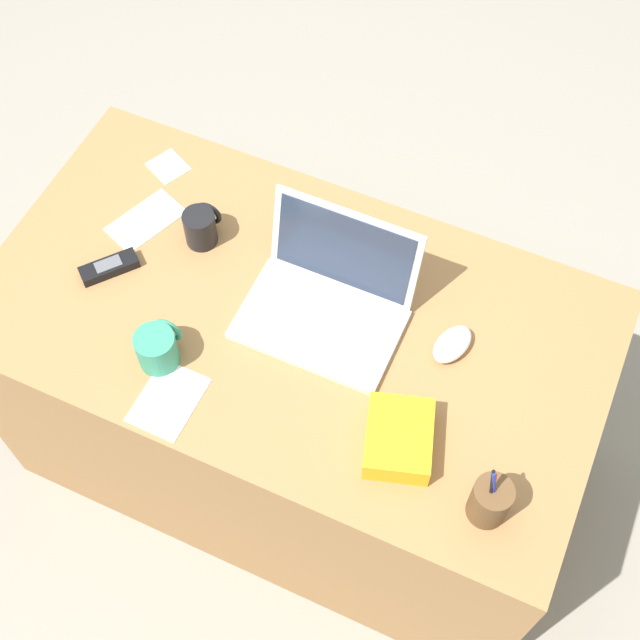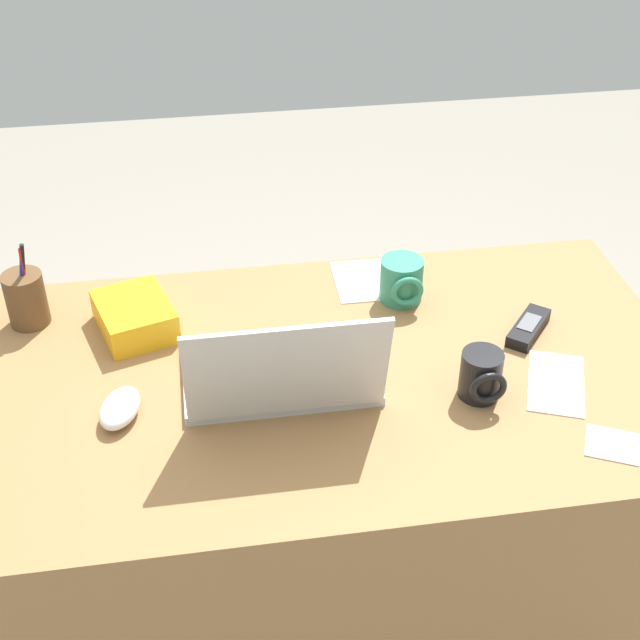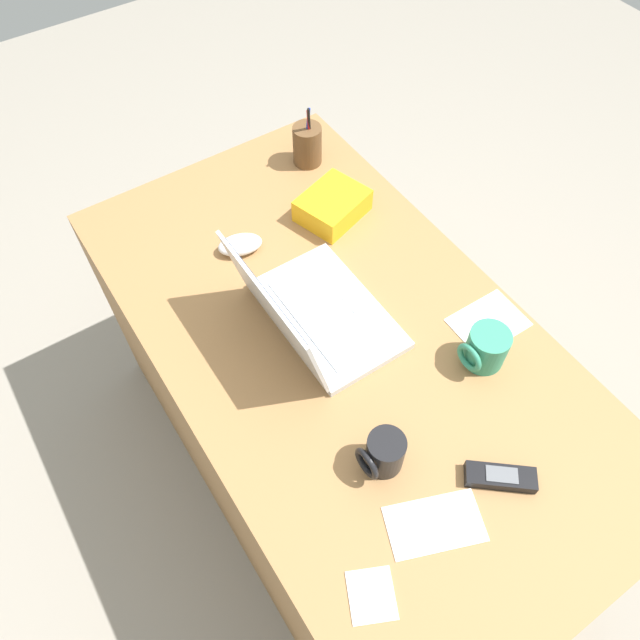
% 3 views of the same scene
% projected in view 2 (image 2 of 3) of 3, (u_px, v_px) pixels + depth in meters
% --- Properties ---
extents(ground_plane, '(6.00, 6.00, 0.00)m').
position_uv_depth(ground_plane, '(316.00, 622.00, 2.03)').
color(ground_plane, gray).
extents(desk, '(1.37, 0.75, 0.74)m').
position_uv_depth(desk, '(315.00, 513.00, 1.81)').
color(desk, '#9E7042').
rests_on(desk, ground).
extents(laptop, '(0.34, 0.27, 0.22)m').
position_uv_depth(laptop, '(281.00, 372.00, 1.53)').
color(laptop, silver).
rests_on(laptop, desk).
extents(computer_mouse, '(0.09, 0.12, 0.04)m').
position_uv_depth(computer_mouse, '(120.00, 408.00, 1.49)').
color(computer_mouse, white).
rests_on(computer_mouse, desk).
extents(coffee_mug_white, '(0.07, 0.08, 0.09)m').
position_uv_depth(coffee_mug_white, '(481.00, 376.00, 1.52)').
color(coffee_mug_white, black).
rests_on(coffee_mug_white, desk).
extents(coffee_mug_tall, '(0.09, 0.10, 0.09)m').
position_uv_depth(coffee_mug_tall, '(402.00, 281.00, 1.77)').
color(coffee_mug_tall, '#338C6B').
rests_on(coffee_mug_tall, desk).
extents(cordless_phone, '(0.12, 0.13, 0.03)m').
position_uv_depth(cordless_phone, '(528.00, 328.00, 1.69)').
color(cordless_phone, black).
rests_on(cordless_phone, desk).
extents(pen_holder, '(0.08, 0.08, 0.18)m').
position_uv_depth(pen_holder, '(26.00, 298.00, 1.70)').
color(pen_holder, brown).
rests_on(pen_holder, desk).
extents(snack_bag, '(0.17, 0.19, 0.06)m').
position_uv_depth(snack_bag, '(135.00, 317.00, 1.69)').
color(snack_bag, '#F2AD19').
rests_on(snack_bag, desk).
extents(paper_note_near_laptop, '(0.12, 0.16, 0.00)m').
position_uv_depth(paper_note_near_laptop, '(363.00, 280.00, 1.85)').
color(paper_note_near_laptop, white).
rests_on(paper_note_near_laptop, desk).
extents(paper_note_left, '(0.11, 0.11, 0.00)m').
position_uv_depth(paper_note_left, '(612.00, 445.00, 1.45)').
color(paper_note_left, white).
rests_on(paper_note_left, desk).
extents(paper_note_right, '(0.15, 0.20, 0.00)m').
position_uv_depth(paper_note_right, '(556.00, 383.00, 1.57)').
color(paper_note_right, white).
rests_on(paper_note_right, desk).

